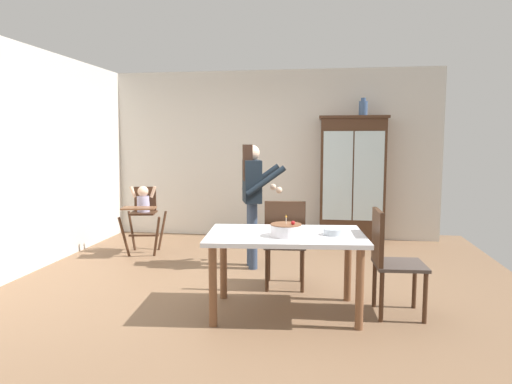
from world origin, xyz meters
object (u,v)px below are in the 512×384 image
Objects in this scene: ceramic_vase at (363,108)px; birthday_cake at (286,230)px; high_chair_with_toddler at (143,207)px; adult_person at (253,190)px; china_cabinet at (352,180)px; serving_bowl at (333,232)px; dining_table at (286,244)px; dining_chair_right_end at (388,255)px; dining_chair_far_side at (285,238)px.

ceramic_vase reaches higher than birthday_cake.
high_chair_with_toddler is 1.73m from adult_person.
ceramic_vase is at bearing 74.75° from birthday_cake.
serving_bowl is (-0.33, -3.11, -0.21)m from china_cabinet.
ceramic_vase is at bearing -57.68° from adult_person.
china_cabinet is at bearing 76.38° from dining_table.
china_cabinet is at bearing 11.22° from high_chair_with_toddler.
dining_chair_right_end reaches higher than high_chair_with_toddler.
ceramic_vase reaches higher than dining_chair_right_end.
dining_table is 0.93m from dining_chair_right_end.
dining_chair_right_end is (3.09, -1.87, -0.10)m from high_chair_with_toddler.
adult_person is 1.59× the size of dining_chair_far_side.
dining_table is (2.16, -1.96, -0.01)m from high_chair_with_toddler.
serving_bowl is at bearing 15.55° from birthday_cake.
high_chair_with_toddler is at bearing -159.23° from ceramic_vase.
ceramic_vase is 0.96× the size of birthday_cake.
birthday_cake is 0.96m from dining_chair_right_end.
birthday_cake is (-0.88, -3.23, -1.27)m from ceramic_vase.
high_chair_with_toddler is 0.99× the size of dining_chair_right_end.
ceramic_vase is 3.56m from high_chair_with_toddler.
china_cabinet is 3.06m from dining_chair_right_end.
dining_chair_right_end is (0.03, -3.03, -1.51)m from ceramic_vase.
high_chair_with_toddler is 2.47m from dining_chair_far_side.
dining_chair_right_end is at bearing 9.87° from serving_bowl.
adult_person is at bearing 123.25° from serving_bowl.
dining_chair_right_end is at bearing -41.62° from high_chair_with_toddler.
birthday_cake is at bearing -177.51° from adult_person.
serving_bowl is at bearing 0.40° from dining_table.
high_chair_with_toddler is at bearing 137.83° from dining_table.
china_cabinet is at bearing 83.95° from serving_bowl.
adult_person is 5.47× the size of birthday_cake.
dining_chair_right_end is at bearing 12.48° from birthday_cake.
adult_person is (-1.29, -1.64, -0.01)m from china_cabinet.
adult_person is 1.69m from birthday_cake.
birthday_cake is (2.18, -2.07, 0.14)m from high_chair_with_toddler.
dining_chair_far_side and dining_chair_right_end have the same top height.
birthday_cake is (0.01, -0.11, 0.15)m from dining_table.
dining_chair_right_end is (0.92, 0.09, -0.08)m from dining_table.
birthday_cake is at bearing -53.96° from high_chair_with_toddler.
dining_table is 1.55× the size of dining_chair_far_side.
adult_person is (1.63, -0.49, 0.31)m from high_chair_with_toddler.
serving_bowl is at bearing -96.05° from china_cabinet.
china_cabinet is 6.96× the size of birthday_cake.
ceramic_vase reaches higher than high_chair_with_toddler.
dining_chair_far_side is (-0.96, -2.46, -1.51)m from ceramic_vase.
adult_person is 1.77m from serving_bowl.
dining_table is 5.32× the size of birthday_cake.
china_cabinet is 2.63m from dining_chair_far_side.
dining_chair_far_side is at bearing 126.74° from serving_bowl.
high_chair_with_toddler is at bearing 56.60° from adult_person.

